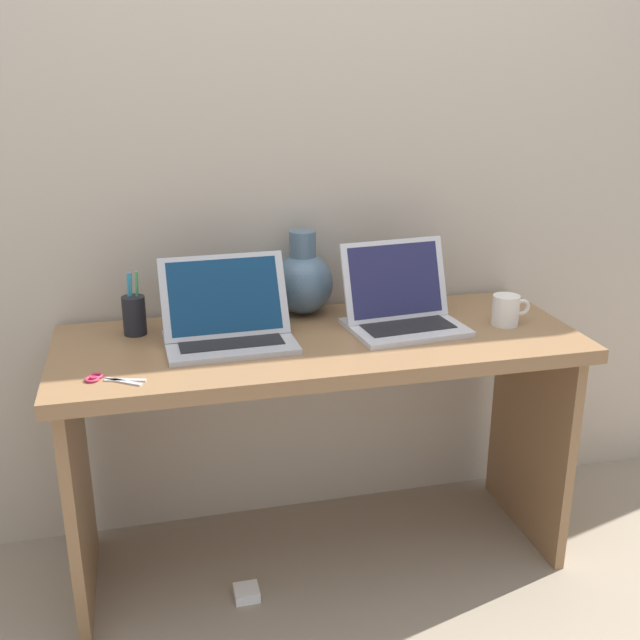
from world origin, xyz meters
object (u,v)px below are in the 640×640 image
(coffee_mug, at_px, (506,310))
(power_brick, at_px, (247,593))
(scissors, at_px, (105,379))
(laptop_left, at_px, (227,321))
(green_vase, at_px, (303,281))
(laptop_right, at_px, (401,305))
(pen_cup, at_px, (134,314))

(coffee_mug, xyz_separation_m, power_brick, (-0.80, -0.11, -0.75))
(scissors, relative_size, power_brick, 2.07)
(laptop_left, relative_size, green_vase, 1.38)
(laptop_right, bearing_deg, power_brick, -161.21)
(green_vase, distance_m, power_brick, 0.92)
(power_brick, bearing_deg, laptop_right, 18.79)
(coffee_mug, relative_size, pen_cup, 0.63)
(laptop_left, distance_m, scissors, 0.38)
(coffee_mug, height_order, power_brick, coffee_mug)
(laptop_right, height_order, power_brick, laptop_right)
(laptop_left, height_order, coffee_mug, laptop_left)
(laptop_right, xyz_separation_m, pen_cup, (-0.74, 0.11, -0.00))
(green_vase, bearing_deg, laptop_right, -36.67)
(laptop_left, height_order, laptop_right, laptop_right)
(power_brick, bearing_deg, coffee_mug, 7.68)
(pen_cup, distance_m, scissors, 0.33)
(coffee_mug, xyz_separation_m, pen_cup, (-1.05, 0.17, 0.01))
(laptop_right, xyz_separation_m, scissors, (-0.82, -0.20, -0.06))
(laptop_right, relative_size, coffee_mug, 2.95)
(coffee_mug, xyz_separation_m, scissors, (-1.12, -0.14, -0.04))
(pen_cup, xyz_separation_m, power_brick, (0.25, -0.28, -0.77))
(scissors, bearing_deg, laptop_right, 13.65)
(scissors, bearing_deg, coffee_mug, 7.02)
(coffee_mug, bearing_deg, laptop_left, 176.14)
(laptop_right, bearing_deg, pen_cup, 171.32)
(laptop_right, distance_m, scissors, 0.85)
(coffee_mug, bearing_deg, laptop_right, 168.56)
(green_vase, distance_m, coffee_mug, 0.60)
(scissors, bearing_deg, pen_cup, 76.36)
(laptop_right, distance_m, green_vase, 0.31)
(green_vase, bearing_deg, scissors, -146.25)
(green_vase, xyz_separation_m, pen_cup, (-0.50, -0.07, -0.04))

